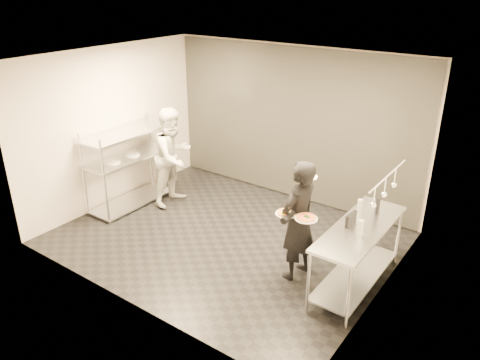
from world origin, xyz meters
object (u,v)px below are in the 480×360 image
Objects in this scene: pizza_plate_far at (306,218)px; waiter at (298,221)px; pos_monitor at (351,219)px; bottle_clear at (361,228)px; prep_counter at (358,246)px; pizza_plate_near at (286,213)px; bottle_dark at (377,206)px; salad_plate at (307,175)px; pass_rack at (129,164)px; chef at (173,157)px; bottle_green at (360,208)px.

waiter is at bearing 138.77° from pizza_plate_far.
pos_monitor is 0.27m from bottle_clear.
prep_counter is at bearing 110.08° from bottle_clear.
waiter is at bearing 179.58° from bottle_clear.
waiter reaches higher than bottle_clear.
bottle_dark reaches higher than pizza_plate_near.
bottle_clear is at bearing -19.92° from salad_plate.
pizza_plate_far is at bearing -165.63° from bottle_clear.
salad_plate reaches higher than pizza_plate_near.
pizza_plate_near is at bearing -137.46° from bottle_dark.
pizza_plate_far is 0.67m from salad_plate.
pass_rack is 4.42m from bottle_clear.
bottle_dark is (0.61, 0.86, -0.01)m from pizza_plate_far.
chef is 7.31× the size of bottle_green.
pass_rack reaches higher than pizza_plate_near.
bottle_dark reaches higher than pos_monitor.
pass_rack is at bearing 128.28° from chef.
salad_plate is 1.13× the size of bottle_green.
bottle_clear is (3.81, -0.74, 0.14)m from chef.
waiter is (3.55, -0.21, 0.09)m from pass_rack.
bottle_green is (4.20, 0.26, 0.27)m from pass_rack.
pizza_plate_far is (3.75, -0.39, 0.27)m from pass_rack.
prep_counter is 1.01× the size of chef.
pass_rack is 5.63× the size of pizza_plate_near.
pass_rack is 4.22m from bottle_green.
bottle_green reaches higher than bottle_clear.
pizza_plate_far is 1.27× the size of pos_monitor.
bottle_clear is (0.66, 0.17, -0.01)m from pizza_plate_far.
waiter is 0.32m from pizza_plate_far.
pizza_plate_near is at bearing -23.57° from waiter.
bottle_clear is (0.20, -0.18, 0.02)m from pos_monitor.
pass_rack is at bearing 173.89° from pizza_plate_near.
pos_monitor is 0.53m from bottle_dark.
chef is (-2.95, 0.73, 0.04)m from waiter.
bottle_clear is (0.93, -0.34, -0.35)m from salad_plate.
bottle_clear is at bearing -86.16° from bottle_dark.
bottle_dark is at bearing 93.84° from bottle_clear.
bottle_dark reaches higher than bottle_clear.
pass_rack is at bearing -84.82° from waiter.
pos_monitor is at bearing -11.97° from salad_plate.
pass_rack is at bearing -176.47° from bottle_green.
pizza_plate_far is 0.79m from bottle_green.
salad_plate is 1.02m from bottle_dark.
bottle_clear is (0.86, -0.01, 0.17)m from waiter.
pizza_plate_far is at bearing 57.35° from waiter.
salad_plate is at bearing 2.00° from pass_rack.
prep_counter is at bearing -100.40° from chef.
bottle_clear is (0.08, -0.22, 0.40)m from prep_counter.
chef is at bearing 162.71° from pizza_plate_near.
pizza_plate_near is (2.85, -0.89, 0.12)m from chef.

